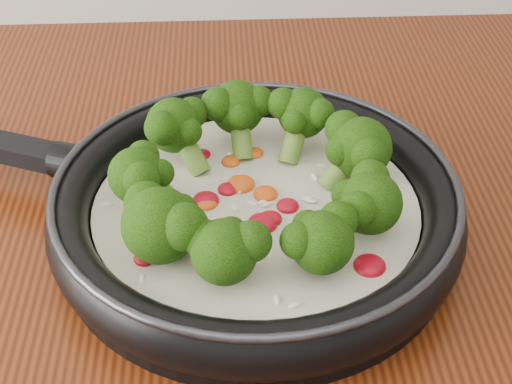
{
  "coord_description": "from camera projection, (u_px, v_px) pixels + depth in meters",
  "views": [
    {
      "loc": [
        -0.11,
        0.53,
        1.34
      ],
      "look_at": [
        -0.08,
        1.04,
        0.95
      ],
      "focal_mm": 53.73,
      "sensor_mm": 36.0,
      "label": 1
    }
  ],
  "objects": [
    {
      "name": "skillet",
      "position": [
        252.0,
        204.0,
        0.65
      ],
      "size": [
        0.58,
        0.46,
        0.1
      ],
      "color": "black",
      "rests_on": "counter"
    }
  ]
}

